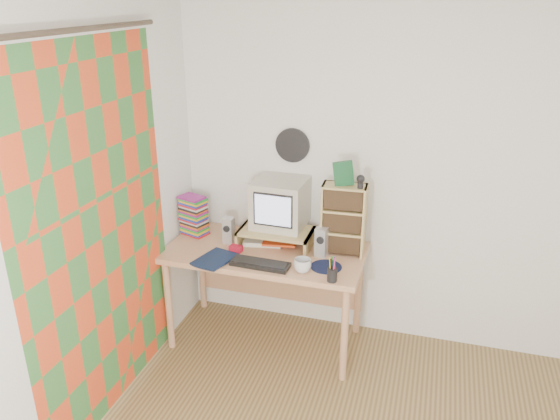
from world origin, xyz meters
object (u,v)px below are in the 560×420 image
Objects in this scene: keyboard at (260,264)px; dvd_stack at (194,218)px; desk at (268,263)px; crt_monitor at (279,205)px; mug at (303,265)px; diary at (203,254)px; cd_rack at (343,219)px.

keyboard is 1.54× the size of dvd_stack.
keyboard reaches higher than desk.
crt_monitor is 3.11× the size of mug.
mug is (0.28, -0.39, -0.25)m from crt_monitor.
diary is (-0.43, -0.38, -0.27)m from crt_monitor.
crt_monitor is at bearing 57.20° from desk.
crt_monitor is at bearing 173.76° from cd_rack.
crt_monitor is 0.48m from cd_rack.
desk is 0.34m from keyboard.
desk is 3.85× the size of crt_monitor.
keyboard is 0.65m from cd_rack.
diary is at bearing 179.52° from mug.
diary reaches higher than keyboard.
mug is at bearing -52.24° from crt_monitor.
dvd_stack is at bearing 177.72° from cd_rack.
mug is (0.29, 0.00, 0.03)m from keyboard.
dvd_stack is 0.42m from diary.
mug is 0.46× the size of diary.
crt_monitor is 0.67m from dvd_stack.
cd_rack is at bearing 39.21° from keyboard.
diary is (-0.90, -0.36, -0.22)m from cd_rack.
dvd_stack is at bearing -174.37° from crt_monitor.
dvd_stack reaches higher than mug.
keyboard is 0.80× the size of cd_rack.
dvd_stack is (-0.65, -0.04, -0.16)m from crt_monitor.
dvd_stack is at bearing 153.85° from keyboard.
diary is at bearing -141.53° from desk.
cd_rack is 1.95× the size of diary.
cd_rack reaches higher than keyboard.
keyboard is at bearing 14.84° from diary.
diary is at bearing -136.18° from crt_monitor.
crt_monitor is 0.48m from keyboard.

